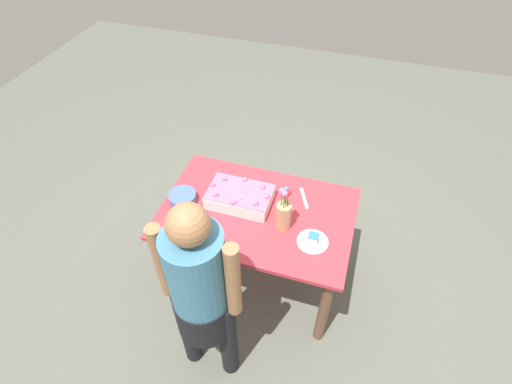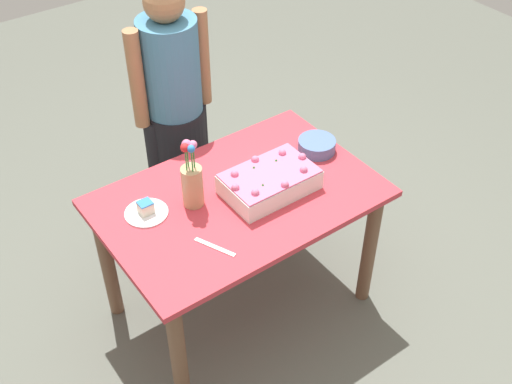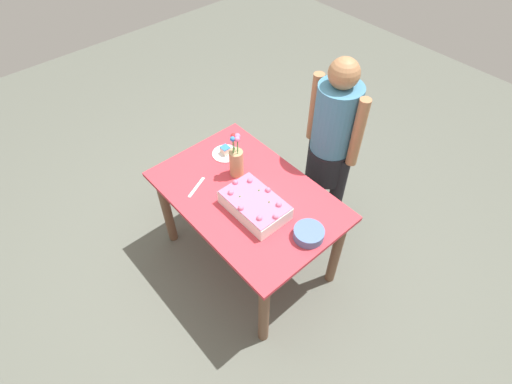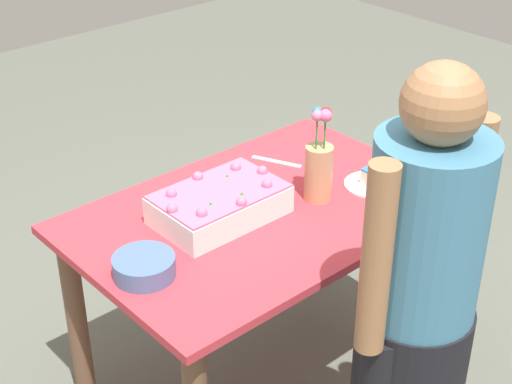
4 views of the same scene
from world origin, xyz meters
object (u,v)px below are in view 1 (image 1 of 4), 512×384
object	(u,v)px
cake_knife	(304,198)
fruit_bowl	(182,198)
flower_vase	(284,214)
person_standing	(200,292)
sheet_cake	(240,196)
serving_plate_with_slice	(313,240)

from	to	relation	value
cake_knife	fruit_bowl	bearing A→B (deg)	84.77
cake_knife	flower_vase	xyz separation A→B (m)	(0.07, 0.29, 0.12)
fruit_bowl	person_standing	xyz separation A→B (m)	(-0.42, 0.66, 0.07)
sheet_cake	cake_knife	size ratio (longest dim) A/B	2.13
serving_plate_with_slice	person_standing	size ratio (longest dim) A/B	0.13
fruit_bowl	cake_knife	bearing A→B (deg)	-160.97
cake_knife	person_standing	xyz separation A→B (m)	(0.36, 0.93, 0.10)
cake_knife	person_standing	distance (m)	1.00
sheet_cake	cake_knife	xyz separation A→B (m)	(-0.40, -0.16, -0.05)
serving_plate_with_slice	cake_knife	bearing A→B (deg)	-69.67
sheet_cake	person_standing	distance (m)	0.77
serving_plate_with_slice	fruit_bowl	world-z (taller)	serving_plate_with_slice
fruit_bowl	person_standing	world-z (taller)	person_standing
flower_vase	person_standing	distance (m)	0.70
fruit_bowl	person_standing	distance (m)	0.79
serving_plate_with_slice	person_standing	distance (m)	0.76
serving_plate_with_slice	cake_knife	distance (m)	0.37
sheet_cake	person_standing	bearing A→B (deg)	93.61
sheet_cake	cake_knife	distance (m)	0.44
serving_plate_with_slice	sheet_cake	bearing A→B (deg)	-19.47
sheet_cake	fruit_bowl	world-z (taller)	sheet_cake
serving_plate_with_slice	cake_knife	xyz separation A→B (m)	(0.13, -0.35, -0.02)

